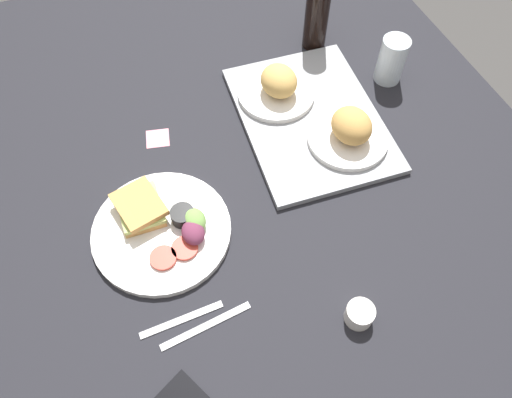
% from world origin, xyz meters
% --- Properties ---
extents(ground_plane, '(1.90, 1.50, 0.03)m').
position_xyz_m(ground_plane, '(0.00, 0.00, -0.01)').
color(ground_plane, black).
extents(serving_tray, '(0.47, 0.36, 0.02)m').
position_xyz_m(serving_tray, '(-0.17, 0.25, 0.01)').
color(serving_tray, gray).
rests_on(serving_tray, ground_plane).
extents(bread_plate_near, '(0.20, 0.20, 0.08)m').
position_xyz_m(bread_plate_near, '(-0.27, 0.21, 0.05)').
color(bread_plate_near, white).
rests_on(bread_plate_near, serving_tray).
extents(bread_plate_far, '(0.20, 0.20, 0.09)m').
position_xyz_m(bread_plate_far, '(-0.07, 0.31, 0.05)').
color(bread_plate_far, white).
rests_on(bread_plate_far, serving_tray).
extents(plate_with_salad, '(0.30, 0.30, 0.05)m').
position_xyz_m(plate_with_salad, '(-0.01, -0.18, 0.02)').
color(plate_with_salad, white).
rests_on(plate_with_salad, ground_plane).
extents(drinking_glass, '(0.07, 0.07, 0.12)m').
position_xyz_m(drinking_glass, '(-0.23, 0.51, 0.06)').
color(drinking_glass, silver).
rests_on(drinking_glass, ground_plane).
extents(soda_bottle, '(0.06, 0.06, 0.20)m').
position_xyz_m(soda_bottle, '(-0.42, 0.39, 0.10)').
color(soda_bottle, black).
rests_on(soda_bottle, ground_plane).
extents(espresso_cup, '(0.06, 0.06, 0.04)m').
position_xyz_m(espresso_cup, '(0.33, 0.12, 0.02)').
color(espresso_cup, silver).
rests_on(espresso_cup, ground_plane).
extents(fork, '(0.02, 0.17, 0.01)m').
position_xyz_m(fork, '(0.20, -0.20, 0.00)').
color(fork, '#B7B7BC').
rests_on(fork, ground_plane).
extents(knife, '(0.03, 0.19, 0.01)m').
position_xyz_m(knife, '(0.23, -0.16, 0.00)').
color(knife, '#B7B7BC').
rests_on(knife, ground_plane).
extents(sticky_note, '(0.07, 0.07, 0.00)m').
position_xyz_m(sticky_note, '(-0.26, -0.12, 0.00)').
color(sticky_note, pink).
rests_on(sticky_note, ground_plane).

